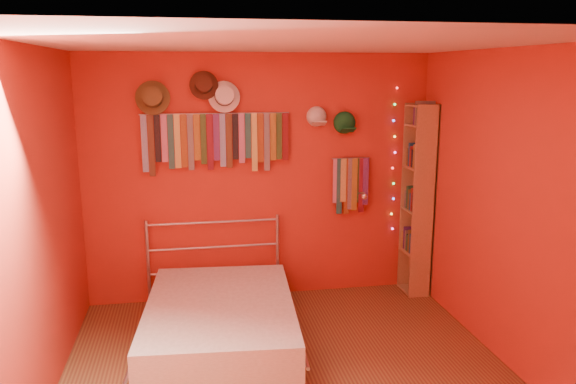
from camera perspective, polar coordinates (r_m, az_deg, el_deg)
ground at (r=4.52m, az=0.36°, el=-18.67°), size 3.50×3.50×0.00m
back_wall at (r=5.71m, az=-2.85°, el=1.39°), size 3.50×0.02×2.50m
right_wall at (r=4.67m, az=22.02°, el=-1.96°), size 0.02×3.50×2.50m
left_wall at (r=4.09m, az=-24.53°, el=-4.08°), size 0.02×3.50×2.50m
ceiling at (r=3.89m, az=0.41°, el=14.86°), size 3.50×3.50×0.02m
tie_rack at (r=5.54m, az=-7.38°, el=5.39°), size 1.45×0.03×0.60m
small_tie_rack at (r=5.85m, az=6.38°, el=0.94°), size 0.40×0.03×0.60m
fedora_olive at (r=5.48m, az=-13.61°, el=9.36°), size 0.33×0.18×0.32m
fedora_brown at (r=5.47m, az=-8.53°, el=10.75°), size 0.28×0.15×0.27m
fedora_white at (r=5.48m, az=-6.48°, el=9.67°), size 0.31×0.17×0.30m
cap_white at (r=5.68m, az=2.91°, el=7.65°), size 0.19×0.24×0.19m
cap_green at (r=5.76m, az=5.76°, el=7.00°), size 0.20×0.25×0.20m
fairy_lights at (r=5.99m, az=10.70°, el=3.19°), size 0.06×0.02×1.52m
reading_lamp at (r=5.76m, az=7.65°, el=-0.38°), size 0.06×0.28×0.08m
bookshelf at (r=5.99m, az=13.37°, el=-0.69°), size 0.25×0.34×2.00m
bed at (r=5.01m, az=-6.89°, el=-12.84°), size 1.47×1.88×0.89m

